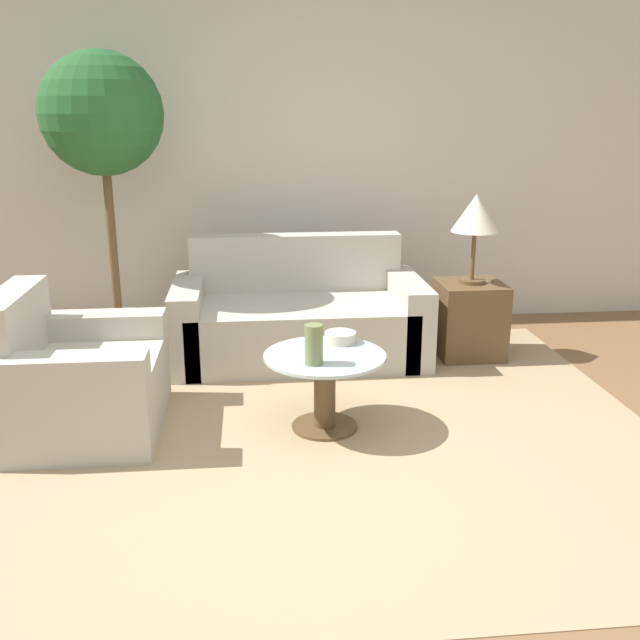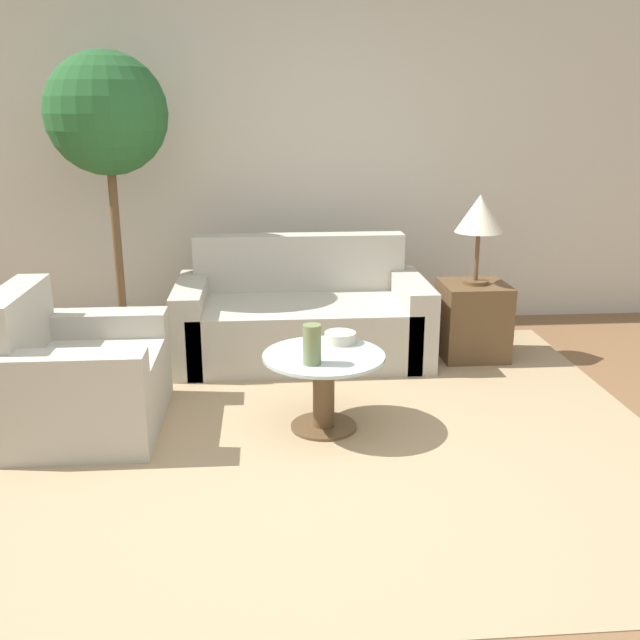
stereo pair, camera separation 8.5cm
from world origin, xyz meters
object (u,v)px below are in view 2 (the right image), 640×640
sofa_main (302,318)px  table_lamp (479,216)px  potted_plant (108,129)px  vase (312,344)px  coffee_table (324,381)px  armchair (72,381)px  bowl (340,337)px

sofa_main → table_lamp: bearing=-6.9°
potted_plant → vase: 2.27m
potted_plant → vase: (1.26, -1.58, -1.03)m
coffee_table → potted_plant: bearing=132.7°
sofa_main → table_lamp: table_lamp is taller
sofa_main → vase: (-0.02, -1.40, 0.27)m
armchair → table_lamp: bearing=-68.5°
table_lamp → bowl: 1.49m
coffee_table → potted_plant: size_ratio=0.32×
armchair → vase: size_ratio=4.55×
potted_plant → bowl: (1.44, -1.25, -1.10)m
table_lamp → potted_plant: bearing=172.4°
coffee_table → table_lamp: size_ratio=1.08×
coffee_table → potted_plant: 2.35m
coffee_table → potted_plant: (-1.33, 1.44, 1.29)m
sofa_main → potted_plant: (-1.28, 0.19, 1.30)m
sofa_main → potted_plant: bearing=171.8°
sofa_main → bowl: 1.09m
armchair → potted_plant: size_ratio=0.46×
sofa_main → coffee_table: size_ratio=2.62×
table_lamp → sofa_main: bearing=173.1°
sofa_main → table_lamp: (1.20, -0.15, 0.73)m
armchair → bowl: armchair is taller
sofa_main → vase: 1.43m
sofa_main → coffee_table: sofa_main is taller
coffee_table → vase: (-0.07, -0.14, 0.26)m
armchair → potted_plant: bearing=-1.4°
sofa_main → armchair: (-1.32, -1.12, -0.00)m
armchair → coffee_table: armchair is taller
bowl → potted_plant: bearing=139.1°
potted_plant → table_lamp: bearing=-7.6°
potted_plant → vase: potted_plant is taller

